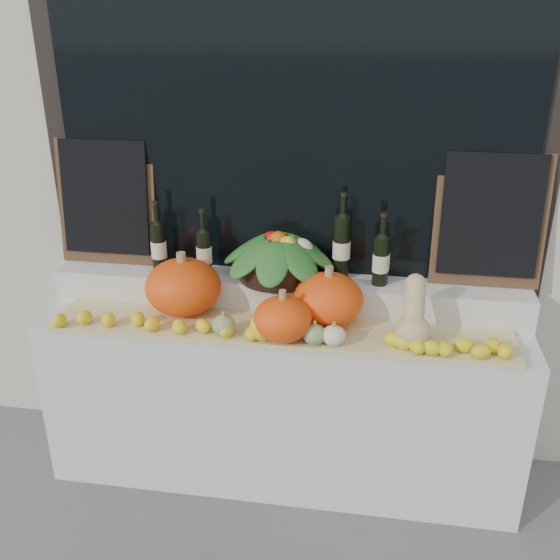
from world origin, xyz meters
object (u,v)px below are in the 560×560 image
object	(u,v)px
pumpkin_right	(328,300)
butternut_squash	(414,317)
wine_bottle_tall	(342,247)
produce_bowl	(278,255)
pumpkin_left	(183,287)

from	to	relation	value
pumpkin_right	butternut_squash	xyz separation A→B (m)	(0.38, -0.12, -0.00)
pumpkin_right	butternut_squash	world-z (taller)	butternut_squash
butternut_squash	wine_bottle_tall	xyz separation A→B (m)	(-0.34, 0.35, 0.17)
pumpkin_right	butternut_squash	bearing A→B (deg)	-17.43
produce_bowl	wine_bottle_tall	distance (m)	0.30
pumpkin_left	produce_bowl	xyz separation A→B (m)	(0.43, 0.17, 0.12)
produce_bowl	pumpkin_right	bearing A→B (deg)	-35.29
produce_bowl	wine_bottle_tall	size ratio (longest dim) A/B	1.36
pumpkin_left	produce_bowl	world-z (taller)	produce_bowl
pumpkin_left	pumpkin_right	world-z (taller)	pumpkin_left
butternut_squash	wine_bottle_tall	world-z (taller)	wine_bottle_tall
pumpkin_left	butternut_squash	size ratio (longest dim) A/B	1.21
wine_bottle_tall	pumpkin_right	bearing A→B (deg)	-99.49
pumpkin_left	wine_bottle_tall	xyz separation A→B (m)	(0.72, 0.22, 0.16)
wine_bottle_tall	pumpkin_left	bearing A→B (deg)	-163.04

